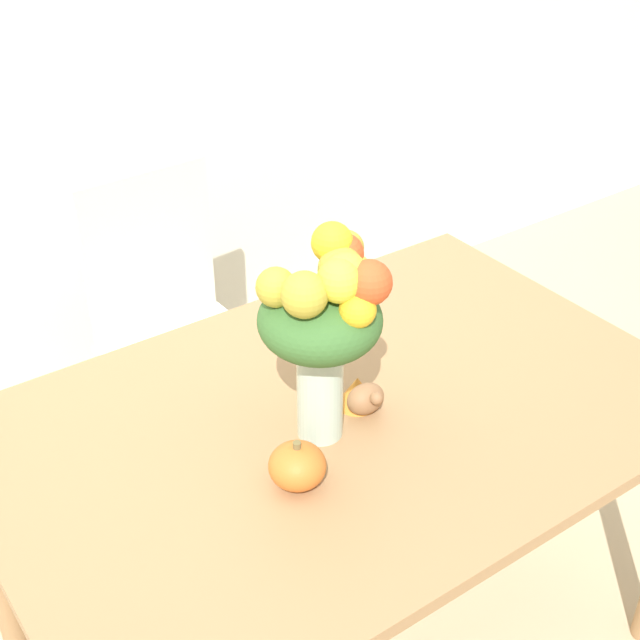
% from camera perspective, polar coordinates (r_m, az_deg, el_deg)
% --- Properties ---
extents(dining_table, '(1.44, 0.95, 0.75)m').
position_cam_1_polar(dining_table, '(1.90, 1.35, -8.02)').
color(dining_table, '#9E754C').
rests_on(dining_table, ground_plane).
extents(flower_vase, '(0.24, 0.23, 0.44)m').
position_cam_1_polar(flower_vase, '(1.62, 0.44, 0.26)').
color(flower_vase, '#B2CCBC').
rests_on(flower_vase, dining_table).
extents(pumpkin, '(0.11, 0.11, 0.10)m').
position_cam_1_polar(pumpkin, '(1.65, -1.46, -9.30)').
color(pumpkin, orange).
rests_on(pumpkin, dining_table).
extents(turkey_figurine, '(0.08, 0.11, 0.07)m').
position_cam_1_polar(turkey_figurine, '(1.83, 2.69, -4.82)').
color(turkey_figurine, '#936642').
rests_on(turkey_figurine, dining_table).
extents(dining_chair_near_window, '(0.44, 0.44, 0.94)m').
position_cam_1_polar(dining_chair_near_window, '(2.60, -9.10, -0.86)').
color(dining_chair_near_window, silver).
rests_on(dining_chair_near_window, ground_plane).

